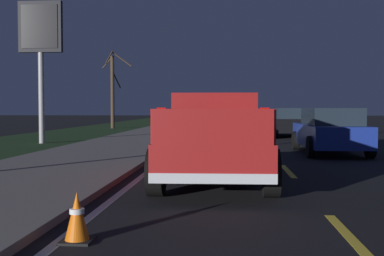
{
  "coord_description": "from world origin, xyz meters",
  "views": [
    {
      "loc": [
        -0.59,
        1.45,
        1.54
      ],
      "look_at": [
        10.67,
        2.31,
        1.07
      ],
      "focal_mm": 44.87,
      "sensor_mm": 36.0,
      "label": 1
    }
  ],
  "objects_px": {
    "traffic_cone_near": "(77,218)",
    "gas_price_sign": "(41,38)",
    "sedan_blue": "(330,131)",
    "sedan_white": "(227,123)",
    "bare_tree_far": "(113,89)",
    "pickup_truck": "(214,137)",
    "sedan_black": "(289,122)"
  },
  "relations": [
    {
      "from": "pickup_truck",
      "to": "traffic_cone_near",
      "type": "relative_size",
      "value": 9.41
    },
    {
      "from": "sedan_white",
      "to": "traffic_cone_near",
      "type": "xyz_separation_m",
      "value": [
        -18.54,
        1.66,
        -0.5
      ]
    },
    {
      "from": "sedan_blue",
      "to": "gas_price_sign",
      "type": "xyz_separation_m",
      "value": [
        3.86,
        11.55,
        3.79
      ]
    },
    {
      "from": "traffic_cone_near",
      "to": "gas_price_sign",
      "type": "bearing_deg",
      "value": 23.16
    },
    {
      "from": "pickup_truck",
      "to": "bare_tree_far",
      "type": "xyz_separation_m",
      "value": [
        25.48,
        8.49,
        2.09
      ]
    },
    {
      "from": "gas_price_sign",
      "to": "traffic_cone_near",
      "type": "height_order",
      "value": "gas_price_sign"
    },
    {
      "from": "sedan_blue",
      "to": "gas_price_sign",
      "type": "distance_m",
      "value": 12.75
    },
    {
      "from": "pickup_truck",
      "to": "sedan_blue",
      "type": "height_order",
      "value": "pickup_truck"
    },
    {
      "from": "pickup_truck",
      "to": "sedan_black",
      "type": "bearing_deg",
      "value": -12.67
    },
    {
      "from": "sedan_black",
      "to": "bare_tree_far",
      "type": "bearing_deg",
      "value": 51.4
    },
    {
      "from": "sedan_black",
      "to": "bare_tree_far",
      "type": "relative_size",
      "value": 0.75
    },
    {
      "from": "sedan_blue",
      "to": "sedan_white",
      "type": "distance_m",
      "value": 8.22
    },
    {
      "from": "bare_tree_far",
      "to": "sedan_black",
      "type": "bearing_deg",
      "value": -128.6
    },
    {
      "from": "bare_tree_far",
      "to": "sedan_blue",
      "type": "bearing_deg",
      "value": -147.88
    },
    {
      "from": "sedan_blue",
      "to": "sedan_black",
      "type": "xyz_separation_m",
      "value": [
        9.82,
        0.15,
        0.0
      ]
    },
    {
      "from": "pickup_truck",
      "to": "gas_price_sign",
      "type": "xyz_separation_m",
      "value": [
        9.9,
        7.83,
        3.67
      ]
    },
    {
      "from": "pickup_truck",
      "to": "sedan_blue",
      "type": "bearing_deg",
      "value": -31.62
    },
    {
      "from": "sedan_blue",
      "to": "sedan_black",
      "type": "height_order",
      "value": "same"
    },
    {
      "from": "gas_price_sign",
      "to": "traffic_cone_near",
      "type": "xyz_separation_m",
      "value": [
        -14.96,
        -6.4,
        -4.29
      ]
    },
    {
      "from": "pickup_truck",
      "to": "sedan_black",
      "type": "distance_m",
      "value": 16.26
    },
    {
      "from": "sedan_white",
      "to": "bare_tree_far",
      "type": "height_order",
      "value": "bare_tree_far"
    },
    {
      "from": "sedan_white",
      "to": "bare_tree_far",
      "type": "bearing_deg",
      "value": 36.0
    },
    {
      "from": "pickup_truck",
      "to": "bare_tree_far",
      "type": "height_order",
      "value": "bare_tree_far"
    },
    {
      "from": "sedan_white",
      "to": "gas_price_sign",
      "type": "height_order",
      "value": "gas_price_sign"
    },
    {
      "from": "pickup_truck",
      "to": "gas_price_sign",
      "type": "distance_m",
      "value": 13.14
    },
    {
      "from": "sedan_white",
      "to": "bare_tree_far",
      "type": "xyz_separation_m",
      "value": [
        12.0,
        8.71,
        2.22
      ]
    },
    {
      "from": "sedan_blue",
      "to": "sedan_black",
      "type": "bearing_deg",
      "value": 0.9
    },
    {
      "from": "gas_price_sign",
      "to": "sedan_white",
      "type": "bearing_deg",
      "value": -66.04
    },
    {
      "from": "pickup_truck",
      "to": "traffic_cone_near",
      "type": "xyz_separation_m",
      "value": [
        -5.06,
        1.43,
        -0.63
      ]
    },
    {
      "from": "sedan_blue",
      "to": "sedan_black",
      "type": "relative_size",
      "value": 1.0
    },
    {
      "from": "sedan_black",
      "to": "gas_price_sign",
      "type": "xyz_separation_m",
      "value": [
        -5.96,
        11.39,
        3.79
      ]
    },
    {
      "from": "sedan_black",
      "to": "bare_tree_far",
      "type": "xyz_separation_m",
      "value": [
        9.62,
        12.05,
        2.22
      ]
    }
  ]
}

